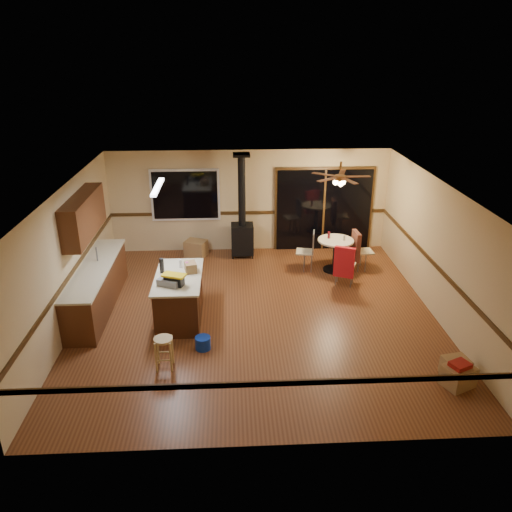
{
  "coord_description": "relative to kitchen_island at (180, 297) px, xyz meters",
  "views": [
    {
      "loc": [
        -0.47,
        -8.64,
        4.95
      ],
      "look_at": [
        0.0,
        0.3,
        1.15
      ],
      "focal_mm": 35.0,
      "sensor_mm": 36.0,
      "label": 1
    }
  ],
  "objects": [
    {
      "name": "countertop",
      "position": [
        -1.7,
        0.5,
        0.43
      ],
      "size": [
        0.64,
        3.04,
        0.04
      ],
      "primitive_type": "cube",
      "color": "beige",
      "rests_on": "lower_cabinets"
    },
    {
      "name": "bar_stool",
      "position": [
        -0.11,
        -1.66,
        -0.17
      ],
      "size": [
        0.38,
        0.38,
        0.57
      ],
      "primitive_type": "cylinder",
      "rotation": [
        0.0,
        0.0,
        0.28
      ],
      "color": "tan",
      "rests_on": "floor"
    },
    {
      "name": "chair_rail",
      "position": [
        1.5,
        0.0,
        0.55
      ],
      "size": [
        7.0,
        7.0,
        0.08
      ],
      "primitive_type": null,
      "color": "#3C260F",
      "rests_on": "ground"
    },
    {
      "name": "box_small_red",
      "position": [
        4.53,
        -2.37,
        -0.07
      ],
      "size": [
        0.36,
        0.34,
        0.08
      ],
      "primitive_type": "cube",
      "rotation": [
        0.0,
        0.0,
        0.42
      ],
      "color": "maroon",
      "rests_on": "box_corner_a"
    },
    {
      "name": "bottle_dark",
      "position": [
        -0.32,
        0.17,
        0.59
      ],
      "size": [
        0.11,
        0.11,
        0.29
      ],
      "primitive_type": "cylinder",
      "rotation": [
        0.0,
        0.0,
        0.33
      ],
      "color": "black",
      "rests_on": "kitchen_island"
    },
    {
      "name": "glass_red",
      "position": [
        3.3,
        2.14,
        0.41
      ],
      "size": [
        0.07,
        0.07,
        0.16
      ],
      "primitive_type": "cylinder",
      "rotation": [
        0.0,
        0.0,
        0.14
      ],
      "color": "#590C14",
      "rests_on": "dining_table"
    },
    {
      "name": "window",
      "position": [
        -0.1,
        3.45,
        1.05
      ],
      "size": [
        1.72,
        0.1,
        1.32
      ],
      "primitive_type": "cube",
      "color": "black",
      "rests_on": "ground"
    },
    {
      "name": "chair_right",
      "position": [
        3.97,
        2.08,
        0.14
      ],
      "size": [
        0.49,
        0.45,
        0.7
      ],
      "color": "#BEB58D",
      "rests_on": "ground"
    },
    {
      "name": "box_under_window",
      "position": [
        0.13,
        3.1,
        -0.25
      ],
      "size": [
        0.62,
        0.57,
        0.41
      ],
      "primitive_type": "cube",
      "rotation": [
        0.0,
        0.0,
        -0.38
      ],
      "color": "olive",
      "rests_on": "floor"
    },
    {
      "name": "blue_bucket",
      "position": [
        0.49,
        -1.13,
        -0.34
      ],
      "size": [
        0.3,
        0.3,
        0.23
      ],
      "primitive_type": "cylinder",
      "rotation": [
        0.0,
        0.0,
        0.1
      ],
      "color": "#0C2EA9",
      "rests_on": "floor"
    },
    {
      "name": "sliding_door",
      "position": [
        3.4,
        3.45,
        0.6
      ],
      "size": [
        2.52,
        0.1,
        2.1
      ],
      "primitive_type": "cube",
      "color": "black",
      "rests_on": "ground"
    },
    {
      "name": "box_corner_a",
      "position": [
        4.53,
        -2.37,
        -0.28
      ],
      "size": [
        0.57,
        0.53,
        0.34
      ],
      "primitive_type": "cube",
      "rotation": [
        0.0,
        0.0,
        0.42
      ],
      "color": "olive",
      "rests_on": "floor"
    },
    {
      "name": "toolbox_grey",
      "position": [
        -0.12,
        -0.39,
        0.51
      ],
      "size": [
        0.46,
        0.37,
        0.13
      ],
      "primitive_type": "cube",
      "rotation": [
        0.0,
        0.0,
        -0.41
      ],
      "color": "slate",
      "rests_on": "kitchen_island"
    },
    {
      "name": "floor",
      "position": [
        1.5,
        0.0,
        -0.45
      ],
      "size": [
        7.0,
        7.0,
        0.0
      ],
      "primitive_type": "plane",
      "color": "brown",
      "rests_on": "ground"
    },
    {
      "name": "wall_back",
      "position": [
        1.5,
        3.5,
        0.85
      ],
      "size": [
        7.0,
        0.0,
        7.0
      ],
      "primitive_type": "plane",
      "rotation": [
        1.57,
        0.0,
        0.0
      ],
      "color": "tan",
      "rests_on": "ground"
    },
    {
      "name": "kitchen_island",
      "position": [
        0.0,
        0.0,
        0.0
      ],
      "size": [
        0.88,
        1.68,
        0.9
      ],
      "color": "#3C1D0F",
      "rests_on": "ground"
    },
    {
      "name": "fluorescent_strip",
      "position": [
        -0.3,
        0.3,
        2.11
      ],
      "size": [
        0.1,
        1.2,
        0.04
      ],
      "primitive_type": "cube",
      "color": "white",
      "rests_on": "ceiling"
    },
    {
      "name": "glass_cream",
      "position": [
        3.63,
        1.99,
        0.39
      ],
      "size": [
        0.06,
        0.06,
        0.12
      ],
      "primitive_type": "cylinder",
      "rotation": [
        0.0,
        0.0,
        0.17
      ],
      "color": "beige",
      "rests_on": "dining_table"
    },
    {
      "name": "chair_near",
      "position": [
        3.47,
        1.17,
        0.14
      ],
      "size": [
        0.57,
        0.59,
        0.7
      ],
      "color": "#BEB58D",
      "rests_on": "ground"
    },
    {
      "name": "toolbox_black",
      "position": [
        -0.03,
        -0.4,
        0.54
      ],
      "size": [
        0.38,
        0.28,
        0.19
      ],
      "primitive_type": "cube",
      "rotation": [
        0.0,
        0.0,
        -0.34
      ],
      "color": "black",
      "rests_on": "kitchen_island"
    },
    {
      "name": "bottle_pink",
      "position": [
        0.16,
        0.19,
        0.55
      ],
      "size": [
        0.06,
        0.06,
        0.2
      ],
      "primitive_type": "cylinder",
      "rotation": [
        0.0,
        0.0,
        -0.0
      ],
      "color": "#D84C8C",
      "rests_on": "kitchen_island"
    },
    {
      "name": "dining_table",
      "position": [
        3.45,
        2.04,
        0.08
      ],
      "size": [
        0.83,
        0.83,
        0.78
      ],
      "color": "black",
      "rests_on": "ground"
    },
    {
      "name": "box_corner_b",
      "position": [
        4.6,
        -2.12,
        -0.3
      ],
      "size": [
        0.44,
        0.4,
        0.32
      ],
      "primitive_type": "cube",
      "rotation": [
        0.0,
        0.0,
        0.18
      ],
      "color": "olive",
      "rests_on": "floor"
    },
    {
      "name": "ceiling_fan",
      "position": [
        3.45,
        2.04,
        1.76
      ],
      "size": [
        0.24,
        0.24,
        0.55
      ],
      "color": "brown",
      "rests_on": "ceiling"
    },
    {
      "name": "toolbox_yellow_lid",
      "position": [
        -0.03,
        -0.4,
        0.65
      ],
      "size": [
        0.47,
        0.35,
        0.03
      ],
      "primitive_type": "cube",
      "rotation": [
        0.0,
        0.0,
        -0.34
      ],
      "color": "gold",
      "rests_on": "toolbox_black"
    },
    {
      "name": "lower_cabinets",
      "position": [
        -1.7,
        0.5,
        -0.02
      ],
      "size": [
        0.6,
        3.0,
        0.86
      ],
      "primitive_type": "cube",
      "color": "#4E2813",
      "rests_on": "ground"
    },
    {
      "name": "wall_right",
      "position": [
        5.0,
        0.0,
        0.85
      ],
      "size": [
        0.0,
        7.0,
        7.0
      ],
      "primitive_type": "plane",
      "rotation": [
        1.57,
        0.0,
        -1.57
      ],
      "color": "tan",
      "rests_on": "ground"
    },
    {
      "name": "upper_cabinets",
      "position": [
        -1.83,
        0.7,
        1.45
      ],
      "size": [
        0.35,
        2.0,
        0.8
      ],
      "primitive_type": "cube",
      "color": "#4E2813",
      "rests_on": "ground"
    },
    {
      "name": "ceiling",
      "position": [
        1.5,
        0.0,
        2.15
      ],
      "size": [
        7.0,
        7.0,
        0.0
      ],
      "primitive_type": "plane",
      "rotation": [
        3.14,
        0.0,
        0.0
      ],
      "color": "silver",
      "rests_on": "ground"
    },
    {
      "name": "box_on_island",
      "position": [
        0.23,
        0.19,
        0.54
      ],
      "size": [
        0.27,
        0.32,
        0.19
      ],
      "primitive_type": "cube",
      "rotation": [
        0.0,
        0.0,
        0.23
      ],
      "color": "olive",
      "rests_on": "kitchen_island"
    },
    {
      "name": "chair_left",
      "position": [
        2.85,
        2.12,
        0.14
      ],
      "size": [
        0.47,
        0.47,
        0.51
      ],
      "color": "#BEB58D",
      "rests_on": "ground"
    },
    {
      "name": "wall_left",
      "position": [
        -2.0,
        0.0,
        0.85
      ],
      "size": [
        0.0,
        7.0,
        7.0
      ],
      "primitive_type": "plane",
      "rotation": [
        1.57,
        0.0,
        1.57
      ],
      "color": "tan",
      "rests_on": "ground"
    },
    {
      "name": "bottle_white",
      "position": [
        0.01,
        0.39,
        0.53
      ],
      "size": [
        0.07,
        0.07,
        0.17
      ],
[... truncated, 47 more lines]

